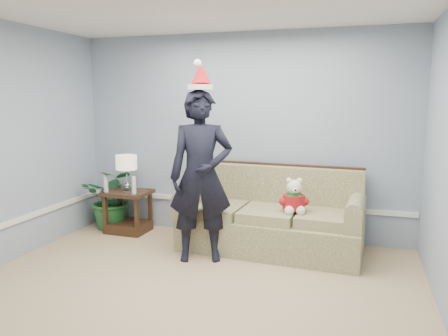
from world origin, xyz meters
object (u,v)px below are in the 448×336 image
at_px(man, 201,176).
at_px(teddy_bear, 294,200).
at_px(sofa, 271,220).
at_px(side_table, 128,216).
at_px(table_lamp, 126,164).
at_px(houseplant, 113,198).

bearing_deg(man, teddy_bear, 1.44).
relative_size(sofa, side_table, 3.64).
xyz_separation_m(sofa, side_table, (-2.04, 0.09, -0.14)).
relative_size(man, teddy_bear, 4.70).
xyz_separation_m(sofa, table_lamp, (-2.02, 0.04, 0.61)).
bearing_deg(man, side_table, 132.87).
bearing_deg(table_lamp, teddy_bear, -5.81).
xyz_separation_m(table_lamp, teddy_bear, (2.31, -0.24, -0.28)).
xyz_separation_m(sofa, teddy_bear, (0.30, -0.19, 0.32)).
xyz_separation_m(man, teddy_bear, (1.00, 0.40, -0.29)).
bearing_deg(teddy_bear, sofa, 129.85).
bearing_deg(houseplant, man, -25.34).
bearing_deg(side_table, sofa, -2.41).
bearing_deg(teddy_bear, man, -175.05).
relative_size(sofa, teddy_bear, 5.36).
height_order(sofa, man, man).
distance_m(side_table, table_lamp, 0.74).
bearing_deg(sofa, houseplant, 178.80).
bearing_deg(teddy_bear, houseplant, 155.12).
relative_size(sofa, houseplant, 2.55).
distance_m(table_lamp, houseplant, 0.63).
bearing_deg(sofa, man, -136.62).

